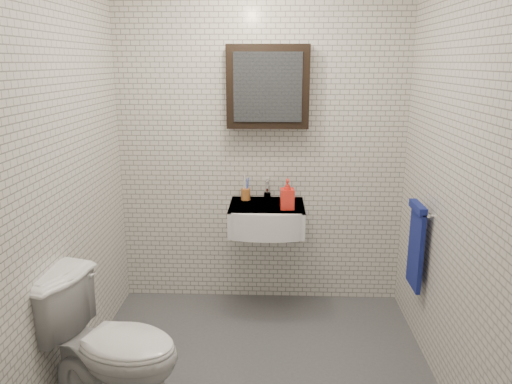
# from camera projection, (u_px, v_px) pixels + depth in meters

# --- Properties ---
(ground) EXTENTS (2.20, 2.00, 0.01)m
(ground) POSITION_uv_depth(u_px,v_px,m) (256.00, 366.00, 3.17)
(ground) COLOR #494C51
(ground) RESTS_ON ground
(room_shell) EXTENTS (2.22, 2.02, 2.51)m
(room_shell) POSITION_uv_depth(u_px,v_px,m) (256.00, 137.00, 2.80)
(room_shell) COLOR silver
(room_shell) RESTS_ON ground
(washbasin) EXTENTS (0.55, 0.50, 0.20)m
(washbasin) POSITION_uv_depth(u_px,v_px,m) (267.00, 218.00, 3.68)
(washbasin) COLOR white
(washbasin) RESTS_ON room_shell
(faucet) EXTENTS (0.06, 0.20, 0.15)m
(faucet) POSITION_uv_depth(u_px,v_px,m) (267.00, 191.00, 3.83)
(faucet) COLOR silver
(faucet) RESTS_ON washbasin
(mirror_cabinet) EXTENTS (0.60, 0.15, 0.60)m
(mirror_cabinet) POSITION_uv_depth(u_px,v_px,m) (268.00, 87.00, 3.63)
(mirror_cabinet) COLOR black
(mirror_cabinet) RESTS_ON room_shell
(towel_rail) EXTENTS (0.09, 0.30, 0.58)m
(towel_rail) POSITION_uv_depth(u_px,v_px,m) (416.00, 242.00, 3.28)
(towel_rail) COLOR silver
(towel_rail) RESTS_ON room_shell
(toothbrush_cup) EXTENTS (0.09, 0.09, 0.19)m
(toothbrush_cup) POSITION_uv_depth(u_px,v_px,m) (246.00, 194.00, 3.82)
(toothbrush_cup) COLOR #A9622A
(toothbrush_cup) RESTS_ON washbasin
(soap_bottle) EXTENTS (0.10, 0.11, 0.22)m
(soap_bottle) POSITION_uv_depth(u_px,v_px,m) (287.00, 194.00, 3.57)
(soap_bottle) COLOR orange
(soap_bottle) RESTS_ON washbasin
(toilet) EXTENTS (0.87, 0.65, 0.80)m
(toilet) POSITION_uv_depth(u_px,v_px,m) (110.00, 347.00, 2.67)
(toilet) COLOR white
(toilet) RESTS_ON ground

